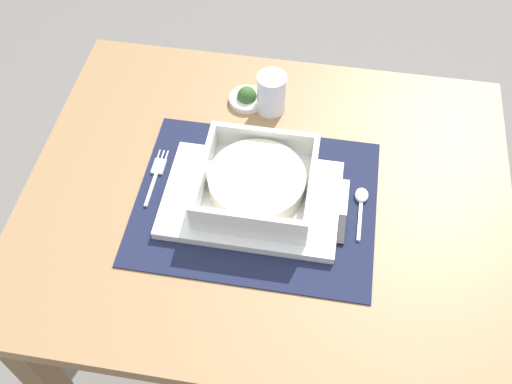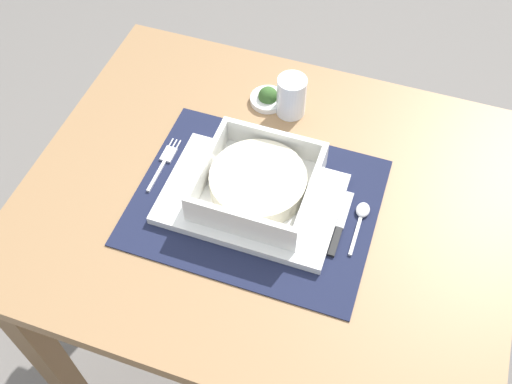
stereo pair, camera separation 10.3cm
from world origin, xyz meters
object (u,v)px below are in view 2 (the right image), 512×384
at_px(fork, 165,160).
at_px(drinking_glass, 291,98).
at_px(porridge_bowl, 258,183).
at_px(spoon, 361,215).
at_px(butter_knife, 340,227).
at_px(condiment_saucer, 268,98).
at_px(dining_table, 267,230).

height_order(fork, drinking_glass, drinking_glass).
bearing_deg(porridge_bowl, drinking_glass, 91.91).
bearing_deg(spoon, fork, -178.86).
bearing_deg(fork, drinking_glass, 52.22).
bearing_deg(fork, butter_knife, -2.11).
bearing_deg(condiment_saucer, drinking_glass, -12.07).
xyz_separation_m(spoon, butter_knife, (-0.03, -0.04, -0.00)).
height_order(spoon, butter_knife, spoon).
xyz_separation_m(porridge_bowl, fork, (-0.19, 0.02, -0.04)).
height_order(fork, condiment_saucer, condiment_saucer).
height_order(dining_table, porridge_bowl, porridge_bowl).
bearing_deg(dining_table, porridge_bowl, -141.68).
bearing_deg(porridge_bowl, spoon, 5.50).
xyz_separation_m(fork, butter_knife, (0.34, -0.04, 0.00)).
relative_size(dining_table, spoon, 7.89).
distance_m(dining_table, condiment_saucer, 0.27).
bearing_deg(drinking_glass, dining_table, -83.69).
bearing_deg(condiment_saucer, fork, -121.65).
distance_m(dining_table, porridge_bowl, 0.16).
bearing_deg(spoon, condiment_saucer, 139.92).
xyz_separation_m(porridge_bowl, condiment_saucer, (-0.06, 0.23, -0.03)).
relative_size(spoon, butter_knife, 0.80).
height_order(drinking_glass, condiment_saucer, drinking_glass).
distance_m(porridge_bowl, fork, 0.19).
height_order(porridge_bowl, drinking_glass, drinking_glass).
height_order(dining_table, butter_knife, butter_knife).
bearing_deg(drinking_glass, porridge_bowl, -88.09).
bearing_deg(butter_knife, drinking_glass, 123.38).
bearing_deg(dining_table, spoon, 1.78).
height_order(porridge_bowl, condiment_saucer, porridge_bowl).
bearing_deg(porridge_bowl, dining_table, 38.32).
bearing_deg(butter_knife, porridge_bowl, 172.80).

